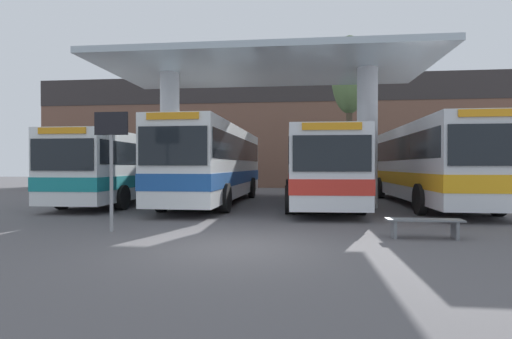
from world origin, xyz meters
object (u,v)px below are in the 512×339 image
object	(u,v)px
parked_car_street	(153,176)
transit_bus_far_right_bay	(425,162)
transit_bus_center_bay	(216,162)
poplar_tree_behind_left	(349,77)
transit_bus_right_bay	(317,166)
info_sign_platform	(111,147)
transit_bus_left_bay	(127,166)
waiting_bench_near_pillar	(424,224)

from	to	relation	value
parked_car_street	transit_bus_far_right_bay	bearing A→B (deg)	-25.01
transit_bus_center_bay	poplar_tree_behind_left	xyz separation A→B (m)	(6.61, 5.07, 4.82)
transit_bus_right_bay	transit_bus_far_right_bay	size ratio (longest dim) A/B	0.95
transit_bus_center_bay	info_sign_platform	bearing A→B (deg)	83.52
transit_bus_center_bay	poplar_tree_behind_left	size ratio (longest dim) A/B	1.31
transit_bus_left_bay	transit_bus_far_right_bay	bearing A→B (deg)	-179.26
transit_bus_right_bay	info_sign_platform	bearing A→B (deg)	52.68
transit_bus_far_right_bay	parked_car_street	distance (m)	17.89
transit_bus_right_bay	poplar_tree_behind_left	world-z (taller)	poplar_tree_behind_left
transit_bus_center_bay	transit_bus_far_right_bay	xyz separation A→B (m)	(9.32, 0.31, -0.01)
waiting_bench_near_pillar	transit_bus_far_right_bay	bearing A→B (deg)	73.16
waiting_bench_near_pillar	transit_bus_center_bay	bearing A→B (deg)	129.71
transit_bus_left_bay	poplar_tree_behind_left	world-z (taller)	poplar_tree_behind_left
transit_bus_far_right_bay	waiting_bench_near_pillar	size ratio (longest dim) A/B	7.08
transit_bus_center_bay	info_sign_platform	distance (m)	8.10
transit_bus_left_bay	transit_bus_far_right_bay	xyz separation A→B (m)	(13.62, 0.25, 0.18)
transit_bus_far_right_bay	transit_bus_center_bay	bearing A→B (deg)	2.27
transit_bus_far_right_bay	waiting_bench_near_pillar	distance (m)	8.97
transit_bus_left_bay	info_sign_platform	size ratio (longest dim) A/B	3.33
parked_car_street	poplar_tree_behind_left	bearing A→B (deg)	-12.72
transit_bus_left_bay	info_sign_platform	xyz separation A→B (m)	(3.23, -8.09, 0.51)
transit_bus_center_bay	parked_car_street	world-z (taller)	transit_bus_center_bay
transit_bus_far_right_bay	parked_car_street	xyz separation A→B (m)	(-15.68, 8.57, -0.87)
transit_bus_right_bay	parked_car_street	world-z (taller)	transit_bus_right_bay
transit_bus_left_bay	poplar_tree_behind_left	size ratio (longest dim) A/B	1.15
transit_bus_center_bay	waiting_bench_near_pillar	xyz separation A→B (m)	(6.76, -8.14, -1.56)
transit_bus_right_bay	info_sign_platform	distance (m)	9.74
poplar_tree_behind_left	parked_car_street	bearing A→B (deg)	163.63
transit_bus_right_bay	poplar_tree_behind_left	distance (m)	7.49
transit_bus_far_right_bay	parked_car_street	world-z (taller)	transit_bus_far_right_bay
transit_bus_far_right_bay	poplar_tree_behind_left	world-z (taller)	poplar_tree_behind_left
poplar_tree_behind_left	transit_bus_right_bay	bearing A→B (deg)	-111.20
waiting_bench_near_pillar	poplar_tree_behind_left	size ratio (longest dim) A/B	0.19
info_sign_platform	parked_car_street	xyz separation A→B (m)	(-5.29, 16.90, -1.20)
transit_bus_center_bay	poplar_tree_behind_left	distance (m)	9.62
waiting_bench_near_pillar	poplar_tree_behind_left	xyz separation A→B (m)	(-0.16, 13.22, 6.38)
transit_bus_center_bay	poplar_tree_behind_left	world-z (taller)	poplar_tree_behind_left
transit_bus_far_right_bay	info_sign_platform	bearing A→B (deg)	39.10
transit_bus_left_bay	waiting_bench_near_pillar	distance (m)	13.84
parked_car_street	transit_bus_center_bay	bearing A→B (deg)	-50.76
transit_bus_center_bay	info_sign_platform	xyz separation A→B (m)	(-1.06, -8.02, 0.31)
poplar_tree_behind_left	transit_bus_far_right_bay	bearing A→B (deg)	-60.31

